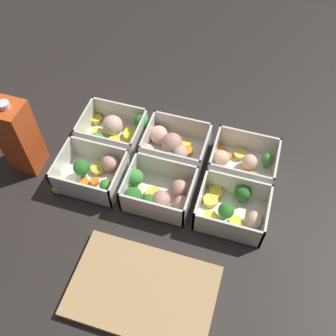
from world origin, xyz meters
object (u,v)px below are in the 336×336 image
object	(u,v)px
container_far_right	(93,172)
juice_carton	(19,137)
container_near_center	(170,145)
container_near_left	(242,162)
container_far_left	(233,208)
container_far_center	(158,193)
container_near_right	(113,131)

from	to	relation	value
container_far_right	juice_carton	bearing A→B (deg)	0.67
container_near_center	container_far_right	distance (m)	0.20
juice_carton	container_far_right	bearing A→B (deg)	-179.33
container_near_left	container_near_center	bearing A→B (deg)	0.65
container_near_center	juice_carton	xyz separation A→B (m)	(0.31, 0.13, 0.07)
container_far_right	container_near_center	bearing A→B (deg)	-139.15
container_far_left	container_far_right	size ratio (longest dim) A/B	0.92
container_near_left	container_far_left	world-z (taller)	same
container_far_center	juice_carton	world-z (taller)	juice_carton
container_near_left	container_near_right	distance (m)	0.32
container_far_left	container_far_right	bearing A→B (deg)	0.11
container_near_right	container_far_right	distance (m)	0.13
juice_carton	container_near_left	bearing A→B (deg)	-164.92
container_near_left	juice_carton	world-z (taller)	juice_carton
container_near_left	container_far_center	distance (m)	0.21
container_far_center	juice_carton	distance (m)	0.33
container_far_center	container_near_right	bearing A→B (deg)	-40.75
container_near_right	container_far_right	size ratio (longest dim) A/B	1.07
container_far_center	juice_carton	bearing A→B (deg)	-1.32
container_far_left	juice_carton	world-z (taller)	juice_carton
juice_carton	container_far_center	bearing A→B (deg)	178.68
container_near_center	container_far_left	distance (m)	0.22
container_near_right	container_far_center	xyz separation A→B (m)	(-0.16, 0.14, -0.00)
container_near_center	container_near_right	bearing A→B (deg)	-0.49
container_far_center	container_near_left	bearing A→B (deg)	-139.42
container_near_right	container_far_center	size ratio (longest dim) A/B	1.06
container_far_center	container_far_right	bearing A→B (deg)	-3.33
container_near_left	container_far_center	bearing A→B (deg)	40.58
container_near_right	juice_carton	bearing A→B (deg)	38.36
container_far_right	juice_carton	size ratio (longest dim) A/B	0.80
container_near_center	container_far_center	xyz separation A→B (m)	(-0.01, 0.14, 0.00)
container_near_left	juice_carton	size ratio (longest dim) A/B	0.76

